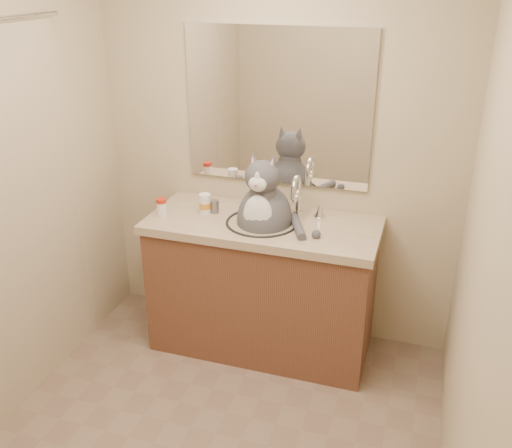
{
  "coord_description": "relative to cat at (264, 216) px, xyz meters",
  "views": [
    {
      "loc": [
        0.88,
        -1.9,
        2.18
      ],
      "look_at": [
        0.06,
        0.65,
        0.98
      ],
      "focal_mm": 40.0,
      "sensor_mm": 36.0,
      "label": 1
    }
  ],
  "objects": [
    {
      "name": "room",
      "position": [
        -0.01,
        -0.95,
        0.31
      ],
      "size": [
        2.22,
        2.52,
        2.42
      ],
      "color": "#7E6957",
      "rests_on": "ground"
    },
    {
      "name": "vanity",
      "position": [
        -0.01,
        0.02,
        -0.45
      ],
      "size": [
        1.34,
        0.59,
        1.12
      ],
      "color": "brown",
      "rests_on": "ground"
    },
    {
      "name": "mirror",
      "position": [
        -0.01,
        0.29,
        0.56
      ],
      "size": [
        1.1,
        0.02,
        0.9
      ],
      "primitive_type": "cube",
      "color": "white",
      "rests_on": "room"
    },
    {
      "name": "shower_curtain",
      "position": [
        -1.06,
        -0.85,
        0.14
      ],
      "size": [
        0.02,
        1.3,
        1.93
      ],
      "color": "#BEB08F",
      "rests_on": "ground"
    },
    {
      "name": "cat",
      "position": [
        0.0,
        0.0,
        0.0
      ],
      "size": [
        0.45,
        0.37,
        0.64
      ],
      "rotation": [
        0.0,
        0.0,
        -0.03
      ],
      "color": "#4D4D52",
      "rests_on": "vanity"
    },
    {
      "name": "pill_bottle_redcap",
      "position": [
        -0.6,
        -0.08,
        0.01
      ],
      "size": [
        0.07,
        0.07,
        0.1
      ],
      "rotation": [
        0.0,
        0.0,
        0.17
      ],
      "color": "white",
      "rests_on": "vanity"
    },
    {
      "name": "pill_bottle_orange",
      "position": [
        -0.38,
        0.03,
        0.01
      ],
      "size": [
        0.07,
        0.07,
        0.12
      ],
      "rotation": [
        0.0,
        0.0,
        -0.0
      ],
      "color": "white",
      "rests_on": "vanity"
    },
    {
      "name": "grey_canister",
      "position": [
        -0.32,
        0.05,
        -0.0
      ],
      "size": [
        0.06,
        0.06,
        0.08
      ],
      "rotation": [
        0.0,
        0.0,
        -0.15
      ],
      "color": "slate",
      "rests_on": "vanity"
    }
  ]
}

